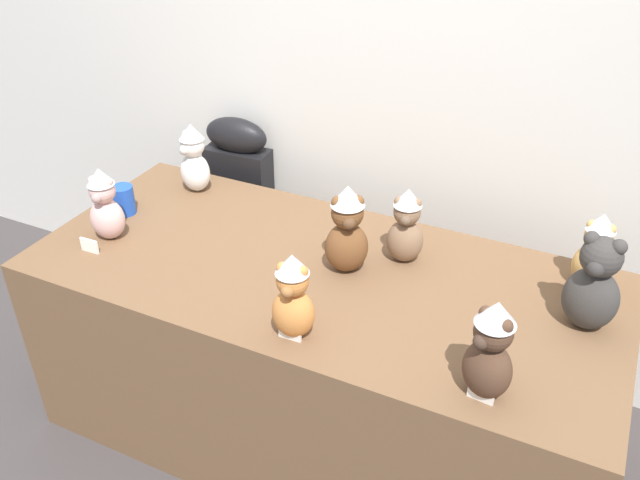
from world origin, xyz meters
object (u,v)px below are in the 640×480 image
object	(u,v)px
teddy_bear_blush	(105,205)
teddy_bear_snow	(194,159)
instrument_case	(242,217)
party_cup_blue	(124,200)
display_table	(320,356)
teddy_bear_honey	(595,251)
teddy_bear_cocoa	(490,351)
teddy_bear_chestnut	(347,230)
teddy_bear_charcoal	(594,286)
teddy_bear_mocha	(406,226)
teddy_bear_ginger	(293,297)

from	to	relation	value
teddy_bear_blush	teddy_bear_snow	xyz separation A→B (m)	(0.07, 0.43, 0.00)
instrument_case	teddy_bear_blush	world-z (taller)	teddy_bear_blush
instrument_case	party_cup_blue	distance (m)	0.64
display_table	teddy_bear_snow	world-z (taller)	teddy_bear_snow
display_table	instrument_case	world-z (taller)	instrument_case
teddy_bear_blush	instrument_case	bearing A→B (deg)	69.97
teddy_bear_honey	teddy_bear_blush	distance (m)	1.62
instrument_case	teddy_bear_cocoa	xyz separation A→B (m)	(1.28, -0.88, 0.41)
instrument_case	teddy_bear_blush	bearing A→B (deg)	-100.89
teddy_bear_chestnut	teddy_bear_charcoal	xyz separation A→B (m)	(0.74, 0.04, -0.01)
teddy_bear_snow	teddy_bear_mocha	bearing A→B (deg)	9.78
teddy_bear_chestnut	teddy_bear_mocha	world-z (taller)	teddy_bear_chestnut
teddy_bear_honey	teddy_bear_mocha	world-z (taller)	teddy_bear_mocha
instrument_case	teddy_bear_honey	xyz separation A→B (m)	(1.46, -0.27, 0.39)
instrument_case	teddy_bear_cocoa	world-z (taller)	teddy_bear_cocoa
instrument_case	teddy_bear_charcoal	distance (m)	1.61
instrument_case	teddy_bear_honey	bearing A→B (deg)	-12.97
display_table	party_cup_blue	distance (m)	0.93
party_cup_blue	teddy_bear_charcoal	bearing A→B (deg)	1.97
display_table	teddy_bear_charcoal	xyz separation A→B (m)	(0.82, 0.08, 0.52)
teddy_bear_chestnut	instrument_case	bearing A→B (deg)	114.64
teddy_bear_charcoal	party_cup_blue	size ratio (longest dim) A/B	2.81
display_table	teddy_bear_mocha	world-z (taller)	teddy_bear_mocha
display_table	party_cup_blue	size ratio (longest dim) A/B	17.72
teddy_bear_blush	teddy_bear_chestnut	distance (m)	0.85
teddy_bear_honey	teddy_bear_cocoa	xyz separation A→B (m)	(-0.18, -0.61, 0.02)
teddy_bear_honey	teddy_bear_charcoal	bearing A→B (deg)	-82.37
teddy_bear_chestnut	party_cup_blue	size ratio (longest dim) A/B	2.83
teddy_bear_blush	teddy_bear_snow	bearing A→B (deg)	68.77
teddy_bear_blush	teddy_bear_chestnut	size ratio (longest dim) A/B	0.87
teddy_bear_honey	teddy_bear_ginger	xyz separation A→B (m)	(-0.73, -0.62, 0.01)
teddy_bear_cocoa	teddy_bear_snow	bearing A→B (deg)	-176.49
teddy_bear_chestnut	teddy_bear_cocoa	bearing A→B (deg)	-63.43
party_cup_blue	teddy_bear_cocoa	bearing A→B (deg)	-13.31
teddy_bear_honey	teddy_bear_chestnut	distance (m)	0.77
instrument_case	teddy_bear_mocha	bearing A→B (deg)	-26.06
teddy_bear_ginger	teddy_bear_chestnut	xyz separation A→B (m)	(0.00, 0.36, 0.02)
display_table	teddy_bear_cocoa	size ratio (longest dim) A/B	6.57
display_table	teddy_bear_chestnut	size ratio (longest dim) A/B	6.27
display_table	teddy_bear_chestnut	bearing A→B (deg)	31.04
teddy_bear_blush	teddy_bear_cocoa	world-z (taller)	teddy_bear_cocoa
teddy_bear_charcoal	teddy_bear_mocha	xyz separation A→B (m)	(-0.59, 0.10, -0.01)
teddy_bear_mocha	teddy_bear_cocoa	distance (m)	0.63
teddy_bear_ginger	party_cup_blue	size ratio (longest dim) A/B	2.51
party_cup_blue	teddy_bear_blush	bearing A→B (deg)	-67.91
teddy_bear_mocha	teddy_bear_honey	bearing A→B (deg)	-1.62
teddy_bear_honey	teddy_bear_snow	size ratio (longest dim) A/B	0.94
teddy_bear_honey	teddy_bear_ginger	world-z (taller)	teddy_bear_ginger
teddy_bear_ginger	teddy_bear_blush	bearing A→B (deg)	160.15
teddy_bear_blush	teddy_bear_mocha	bearing A→B (deg)	5.88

